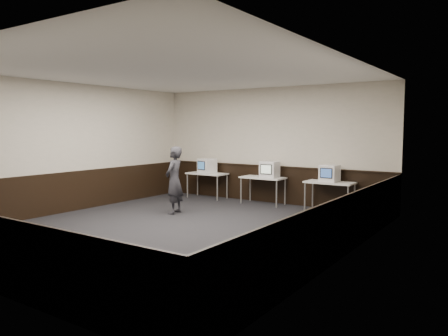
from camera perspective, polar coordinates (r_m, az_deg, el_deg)
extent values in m
plane|color=black|center=(9.16, -6.06, -7.92)|extent=(8.00, 8.00, 0.00)
plane|color=white|center=(8.99, -6.27, 12.36)|extent=(8.00, 8.00, 0.00)
plane|color=beige|center=(12.25, 6.05, 2.96)|extent=(7.00, 0.00, 7.00)
plane|color=beige|center=(11.51, -19.58, 2.54)|extent=(0.00, 8.00, 8.00)
plane|color=beige|center=(7.18, 15.65, 1.21)|extent=(0.00, 8.00, 8.00)
cube|color=black|center=(12.33, 5.95, -2.16)|extent=(6.98, 0.04, 1.00)
cube|color=black|center=(11.59, -19.36, -2.90)|extent=(0.04, 7.98, 1.00)
cube|color=black|center=(7.35, 15.29, -7.37)|extent=(0.04, 7.98, 1.00)
cube|color=black|center=(12.25, 5.93, 0.24)|extent=(6.98, 0.06, 0.04)
cube|color=white|center=(12.99, -2.24, -0.73)|extent=(1.20, 0.60, 0.04)
cylinder|color=#999999|center=(13.17, -4.81, -2.31)|extent=(0.04, 0.04, 0.71)
cylinder|color=#999999|center=(12.52, -0.88, -2.69)|extent=(0.04, 0.04, 0.71)
cylinder|color=#999999|center=(13.56, -3.48, -2.08)|extent=(0.04, 0.04, 0.71)
cylinder|color=#999999|center=(12.93, 0.39, -2.43)|extent=(0.04, 0.04, 0.71)
cube|color=white|center=(11.97, 5.10, -1.26)|extent=(1.20, 0.60, 0.04)
cylinder|color=#999999|center=(12.08, 2.23, -2.98)|extent=(0.04, 0.04, 0.71)
cylinder|color=#999999|center=(11.54, 6.87, -3.40)|extent=(0.04, 0.04, 0.71)
cylinder|color=#999999|center=(12.50, 3.44, -2.71)|extent=(0.04, 0.04, 0.71)
cylinder|color=#999999|center=(11.98, 7.97, -3.09)|extent=(0.04, 0.04, 0.71)
cube|color=white|center=(11.18, 13.65, -1.85)|extent=(1.20, 0.60, 0.04)
cylinder|color=#999999|center=(11.20, 10.52, -3.71)|extent=(0.04, 0.04, 0.71)
cylinder|color=#999999|center=(10.82, 15.87, -4.14)|extent=(0.04, 0.04, 0.71)
cylinder|color=#999999|center=(11.66, 11.51, -3.38)|extent=(0.04, 0.04, 0.71)
cylinder|color=#999999|center=(11.29, 16.68, -3.78)|extent=(0.04, 0.04, 0.71)
cube|color=white|center=(12.98, -2.22, 0.29)|extent=(0.51, 0.53, 0.43)
cube|color=black|center=(12.83, -2.98, 0.33)|extent=(0.32, 0.08, 0.26)
cube|color=#3668A0|center=(12.82, -3.02, 0.33)|extent=(0.27, 0.06, 0.21)
cube|color=white|center=(11.82, 5.99, -0.19)|extent=(0.47, 0.49, 0.44)
cube|color=black|center=(11.60, 5.52, -0.17)|extent=(0.33, 0.04, 0.26)
cube|color=#B0BFA8|center=(11.59, 5.50, -0.18)|extent=(0.29, 0.03, 0.22)
cube|color=white|center=(11.16, 13.64, -0.67)|extent=(0.43, 0.45, 0.42)
cube|color=black|center=(10.95, 13.20, -0.66)|extent=(0.32, 0.02, 0.25)
cube|color=#325595|center=(10.94, 13.18, -0.66)|extent=(0.27, 0.01, 0.21)
imported|color=#28282E|center=(10.67, -6.51, -1.59)|extent=(0.52, 0.67, 1.64)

